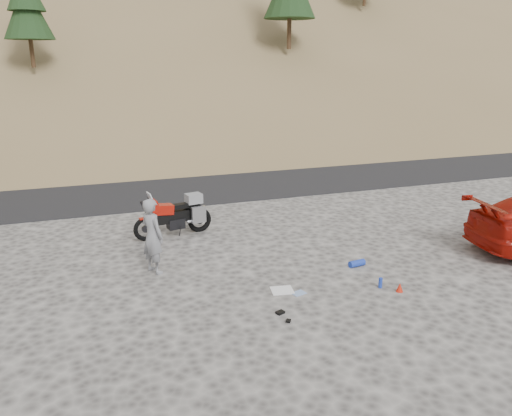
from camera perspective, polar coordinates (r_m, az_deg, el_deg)
The scene contains 11 objects.
ground at distance 10.84m, azimuth -4.99°, elevation -8.05°, with size 140.00×140.00×0.00m, color #43403E.
road at distance 19.25m, azimuth -11.70°, elevation 2.69°, with size 120.00×7.00×0.05m, color black.
motorcycle at distance 13.36m, azimuth -9.04°, elevation -0.85°, with size 2.16×0.85×1.29m.
man at distance 11.35m, azimuth -11.51°, elevation -7.14°, with size 0.61×0.40×1.68m, color gray.
gear_white_cloth at distance 10.28m, azimuth 3.00°, elevation -9.37°, with size 0.44×0.39×0.01m, color white.
gear_blue_mat at distance 11.60m, azimuth 11.46°, elevation -6.22°, with size 0.15×0.15×0.38m, color #1C36A8.
gear_bottle at distance 10.67m, azimuth 14.04°, elevation -8.29°, with size 0.08×0.08×0.21m, color #1C36A8.
gear_funnel at distance 10.60m, azimuth 16.10°, elevation -8.71°, with size 0.14×0.14×0.19m, color red.
gear_glove_a at distance 9.42m, azimuth 2.78°, elevation -11.83°, with size 0.16×0.11×0.04m, color black.
gear_glove_b at distance 9.17m, azimuth 3.72°, elevation -12.74°, with size 0.10×0.08×0.03m, color black.
gear_blue_cloth at distance 10.19m, azimuth 4.91°, elevation -9.66°, with size 0.27×0.20×0.01m, color #7F9AC5.
Camera 1 is at (-2.35, -9.57, 4.50)m, focal length 35.00 mm.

